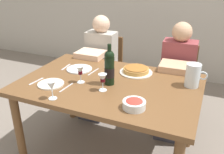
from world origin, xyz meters
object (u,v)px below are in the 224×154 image
chair_left (106,67)px  diner_left (98,64)px  wine_glass_centre (103,79)px  dinner_plate_left_setting (79,69)px  chair_right (178,79)px  diner_right (176,77)px  salad_bowl (134,104)px  wine_bottle (109,68)px  wine_glass_left_diner (52,86)px  baked_tart (136,70)px  dinner_plate_right_setting (51,84)px  water_pitcher (193,77)px  dining_table (109,92)px  wine_glass_right_diner (80,71)px

chair_left → diner_left: diner_left is taller
wine_glass_centre → dinner_plate_left_setting: (-0.39, 0.30, -0.09)m
chair_right → diner_right: (0.01, -0.24, 0.12)m
diner_left → diner_right: 0.90m
salad_bowl → wine_glass_centre: wine_glass_centre is taller
wine_bottle → wine_glass_left_diner: 0.49m
baked_tart → diner_left: (-0.59, 0.39, -0.17)m
dinner_plate_right_setting → diner_left: bearing=91.4°
diner_right → wine_glass_left_diner: bearing=53.7°
diner_right → salad_bowl: bearing=79.9°
diner_left → chair_right: 0.93m
water_pitcher → diner_right: 0.55m
dining_table → water_pitcher: size_ratio=7.82×
dinner_plate_left_setting → baked_tart: bearing=15.1°
dinner_plate_right_setting → diner_right: size_ratio=0.19×
wine_glass_left_diner → dinner_plate_left_setting: bearing=100.5°
wine_bottle → baked_tart: wine_bottle is taller
wine_bottle → baked_tart: bearing=67.6°
chair_left → chair_right: size_ratio=1.00×
chair_left → diner_left: 0.26m
water_pitcher → chair_left: (-1.10, 0.71, -0.35)m
dining_table → wine_glass_right_diner: (-0.22, -0.09, 0.19)m
diner_left → chair_left: bearing=-90.1°
wine_glass_centre → dinner_plate_right_setting: 0.46m
dining_table → water_pitcher: 0.70m
water_pitcher → chair_right: bearing=106.0°
salad_bowl → diner_right: (0.13, 0.97, -0.18)m
dining_table → dinner_plate_left_setting: size_ratio=6.25×
wine_glass_centre → chair_left: 1.22m
dinner_plate_left_setting → diner_left: diner_left is taller
wine_bottle → diner_right: size_ratio=0.29×
water_pitcher → dinner_plate_left_setting: water_pitcher is taller
diner_left → wine_glass_right_diner: bearing=106.1°
diner_left → salad_bowl: bearing=127.6°
wine_glass_left_diner → chair_right: wine_glass_left_diner is taller
wine_bottle → wine_glass_right_diner: size_ratio=2.34×
wine_glass_centre → dining_table: bearing=94.7°
baked_tart → dinner_plate_right_setting: (-0.57, -0.52, -0.02)m
wine_bottle → wine_glass_left_diner: wine_bottle is taller
wine_glass_left_diner → wine_bottle: bearing=54.4°
dining_table → diner_left: diner_left is taller
baked_tart → chair_left: bearing=133.4°
water_pitcher → wine_glass_left_diner: water_pitcher is taller
chair_left → water_pitcher: bearing=146.6°
dining_table → dinner_plate_left_setting: bearing=158.2°
chair_left → baked_tart: bearing=133.0°
chair_left → diner_right: size_ratio=0.75×
dining_table → wine_glass_right_diner: wine_glass_right_diner is taller
salad_bowl → wine_glass_centre: 0.36m
wine_glass_right_diner → diner_left: (-0.23, 0.77, -0.25)m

